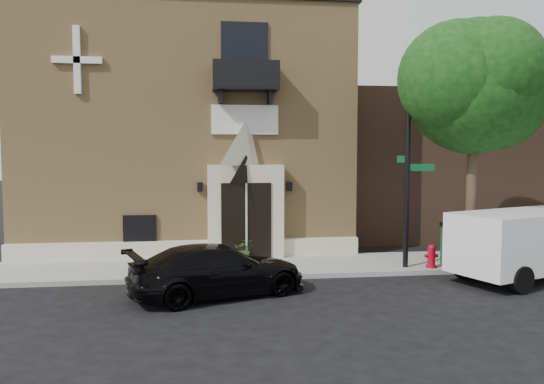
# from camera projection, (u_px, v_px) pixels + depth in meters

# --- Properties ---
(ground) EXTENTS (120.00, 120.00, 0.00)m
(ground) POSITION_uv_depth(u_px,v_px,m) (287.00, 279.00, 15.77)
(ground) COLOR black
(ground) RESTS_ON ground
(sidewalk) EXTENTS (42.00, 3.00, 0.15)m
(sidewalk) POSITION_uv_depth(u_px,v_px,m) (310.00, 265.00, 17.37)
(sidewalk) COLOR gray
(sidewalk) RESTS_ON ground
(church) EXTENTS (12.20, 11.01, 9.30)m
(church) POSITION_uv_depth(u_px,v_px,m) (190.00, 133.00, 22.91)
(church) COLOR tan
(church) RESTS_ON ground
(neighbour_building) EXTENTS (18.00, 8.00, 6.40)m
(neighbour_building) POSITION_uv_depth(u_px,v_px,m) (500.00, 164.00, 25.96)
(neighbour_building) COLOR brown
(neighbour_building) RESTS_ON ground
(street_tree_left) EXTENTS (4.97, 4.38, 7.77)m
(street_tree_left) POSITION_uv_depth(u_px,v_px,m) (477.00, 85.00, 16.44)
(street_tree_left) COLOR #38281C
(street_tree_left) RESTS_ON sidewalk
(black_sedan) EXTENTS (5.08, 3.38, 1.37)m
(black_sedan) POSITION_uv_depth(u_px,v_px,m) (218.00, 270.00, 13.92)
(black_sedan) COLOR black
(black_sedan) RESTS_ON ground
(cargo_van) EXTENTS (5.37, 3.64, 2.05)m
(cargo_van) POSITION_uv_depth(u_px,v_px,m) (534.00, 241.00, 15.75)
(cargo_van) COLOR white
(cargo_van) RESTS_ON ground
(street_sign) EXTENTS (0.97, 0.97, 6.11)m
(street_sign) POSITION_uv_depth(u_px,v_px,m) (407.00, 170.00, 16.60)
(street_sign) COLOR black
(street_sign) RESTS_ON sidewalk
(fire_hydrant) EXTENTS (0.42, 0.34, 0.74)m
(fire_hydrant) POSITION_uv_depth(u_px,v_px,m) (431.00, 256.00, 16.69)
(fire_hydrant) COLOR #AD051B
(fire_hydrant) RESTS_ON sidewalk
(dumpster) EXTENTS (2.22, 1.44, 1.36)m
(dumpster) POSITION_uv_depth(u_px,v_px,m) (478.00, 244.00, 16.99)
(dumpster) COLOR #0F3915
(dumpster) RESTS_ON sidewalk
(planter) EXTENTS (0.67, 0.59, 0.75)m
(planter) POSITION_uv_depth(u_px,v_px,m) (244.00, 250.00, 17.73)
(planter) COLOR #3D582C
(planter) RESTS_ON sidewalk
(pedestrian_near) EXTENTS (0.74, 0.71, 1.70)m
(pedestrian_near) POSITION_uv_depth(u_px,v_px,m) (532.00, 236.00, 17.63)
(pedestrian_near) COLOR black
(pedestrian_near) RESTS_ON sidewalk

